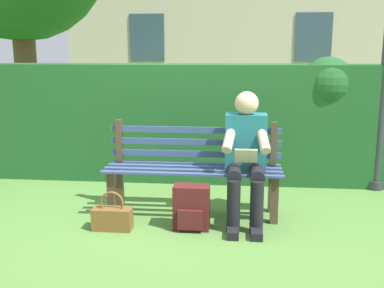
{
  "coord_description": "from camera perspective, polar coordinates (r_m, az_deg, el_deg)",
  "views": [
    {
      "loc": [
        -0.41,
        4.14,
        1.56
      ],
      "look_at": [
        0.0,
        0.1,
        0.72
      ],
      "focal_mm": 42.17,
      "sensor_mm": 36.0,
      "label": 1
    }
  ],
  "objects": [
    {
      "name": "hedge_backdrop",
      "position": [
        5.56,
        -0.6,
        3.15
      ],
      "size": [
        5.56,
        0.74,
        1.5
      ],
      "color": "#1E5123",
      "rests_on": "ground"
    },
    {
      "name": "person_seated",
      "position": [
        4.14,
        6.8,
        -1.22
      ],
      "size": [
        0.44,
        0.73,
        1.2
      ],
      "color": "#1E6672",
      "rests_on": "ground"
    },
    {
      "name": "park_bench",
      "position": [
        4.37,
        0.22,
        -2.93
      ],
      "size": [
        1.69,
        0.46,
        0.89
      ],
      "color": "#4C3828",
      "rests_on": "ground"
    },
    {
      "name": "handbag",
      "position": [
        4.11,
        -10.04,
        -9.14
      ],
      "size": [
        0.35,
        0.15,
        0.35
      ],
      "color": "brown",
      "rests_on": "ground"
    },
    {
      "name": "ground",
      "position": [
        4.44,
        0.13,
        -8.87
      ],
      "size": [
        60.0,
        60.0,
        0.0
      ],
      "primitive_type": "plane",
      "color": "#517F38"
    },
    {
      "name": "backpack",
      "position": [
        4.04,
        -0.06,
        -8.05
      ],
      "size": [
        0.32,
        0.26,
        0.4
      ],
      "color": "#4C1919",
      "rests_on": "ground"
    }
  ]
}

